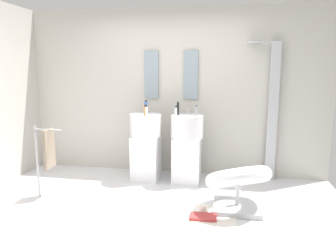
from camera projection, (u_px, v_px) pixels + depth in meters
The scene contains 18 objects.
ground_plane at pixel (146, 217), 3.63m from camera, with size 4.80×3.60×0.04m, color silver.
rear_partition at pixel (172, 92), 4.99m from camera, with size 4.80×0.10×2.60m, color beige.
pedestal_sink_left at pixel (146, 144), 4.74m from camera, with size 0.47×0.47×1.10m.
pedestal_sink_right at pixel (187, 146), 4.63m from camera, with size 0.47×0.47×1.10m.
vanity_mirror_left at pixel (151, 75), 4.94m from camera, with size 0.22×0.03×0.73m, color #8C9EA8.
vanity_mirror_right at pixel (191, 75), 4.82m from camera, with size 0.22×0.03×0.73m, color #8C9EA8.
shower_column at pixel (272, 109), 4.63m from camera, with size 0.49×0.24×2.05m.
lounge_chair at pixel (238, 182), 3.71m from camera, with size 1.06×1.06×0.65m.
towel_rack at pixel (47, 150), 4.04m from camera, with size 0.37×0.22×0.95m.
area_rug at pixel (181, 217), 3.56m from camera, with size 1.23×0.77×0.01m, color white.
magazine_red at pixel (203, 217), 3.52m from camera, with size 0.30×0.17×0.03m, color #B73838.
coffee_mug at pixel (203, 209), 3.63m from camera, with size 0.08×0.08×0.10m, color white.
soap_bottle_white at pixel (146, 111), 4.50m from camera, with size 0.04×0.04×0.15m.
soap_bottle_clear at pixel (176, 111), 4.54m from camera, with size 0.04×0.04×0.13m.
soap_bottle_blue at pixel (146, 107), 4.78m from camera, with size 0.06×0.06×0.19m.
soap_bottle_grey at pixel (196, 111), 4.50m from camera, with size 0.04×0.04×0.15m.
soap_bottle_amber at pixel (145, 111), 4.51m from camera, with size 0.05×0.05×0.15m.
soap_bottle_black at pixel (178, 109), 4.55m from camera, with size 0.04×0.04×0.20m.
Camera 1 is at (0.88, -3.28, 1.65)m, focal length 33.68 mm.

